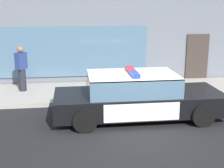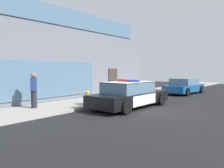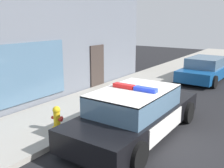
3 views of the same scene
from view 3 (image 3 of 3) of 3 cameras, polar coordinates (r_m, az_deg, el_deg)
The scene contains 5 objects.
ground at distance 7.32m, azimuth 12.16°, elevation -12.85°, with size 48.00×48.00×0.00m, color black.
sidewalk at distance 9.21m, azimuth -10.04°, elevation -6.52°, with size 48.00×2.81×0.15m, color #A39E93.
police_cruiser at distance 7.53m, azimuth 5.38°, elevation -6.16°, with size 5.06×2.12×1.49m.
fire_hydrant at distance 7.68m, azimuth -12.00°, elevation -7.44°, with size 0.34×0.39×0.73m.
car_down_street at distance 15.09m, azimuth 19.84°, elevation 3.07°, with size 4.42×2.15×1.29m.
Camera 3 is at (-6.12, -2.36, 3.26)m, focal length 41.58 mm.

